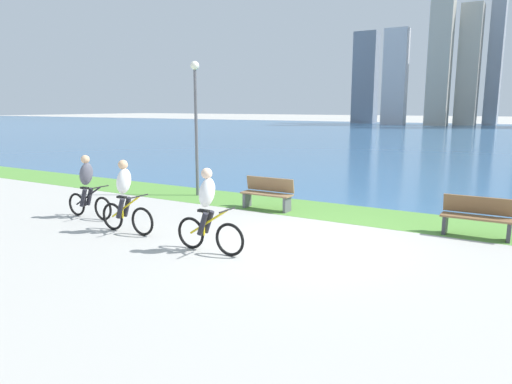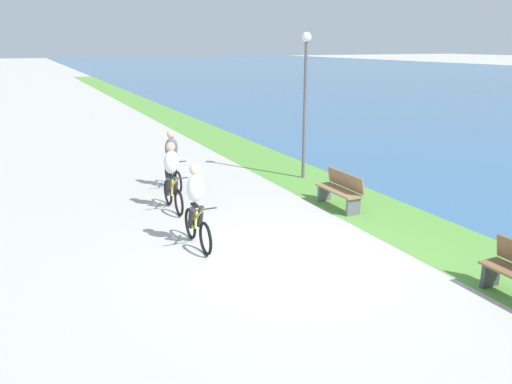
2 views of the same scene
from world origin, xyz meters
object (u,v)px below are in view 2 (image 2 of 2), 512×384
bench_far_along_path (340,190)px  lamppost_tall (305,86)px  cyclist_lead (196,206)px  cyclist_trailing (172,177)px  cyclist_distant_rear (172,160)px

bench_far_along_path → lamppost_tall: 3.86m
cyclist_lead → cyclist_trailing: size_ratio=1.01×
cyclist_trailing → cyclist_distant_rear: bearing=164.2°
cyclist_distant_rear → cyclist_lead: bearing=-9.7°
cyclist_distant_rear → lamppost_tall: lamppost_tall is taller
cyclist_distant_rear → bench_far_along_path: bearing=43.2°
cyclist_lead → cyclist_distant_rear: cyclist_lead is taller
cyclist_distant_rear → lamppost_tall: (0.51, 3.96, 1.94)m
lamppost_tall → cyclist_lead: bearing=-50.1°
cyclist_trailing → cyclist_lead: bearing=-4.8°
cyclist_lead → lamppost_tall: (-3.94, 4.72, 1.93)m
cyclist_trailing → cyclist_distant_rear: (-1.94, 0.55, -0.01)m
cyclist_trailing → lamppost_tall: size_ratio=0.40×
cyclist_trailing → lamppost_tall: (-1.43, 4.51, 1.93)m
cyclist_trailing → bench_far_along_path: 4.19m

